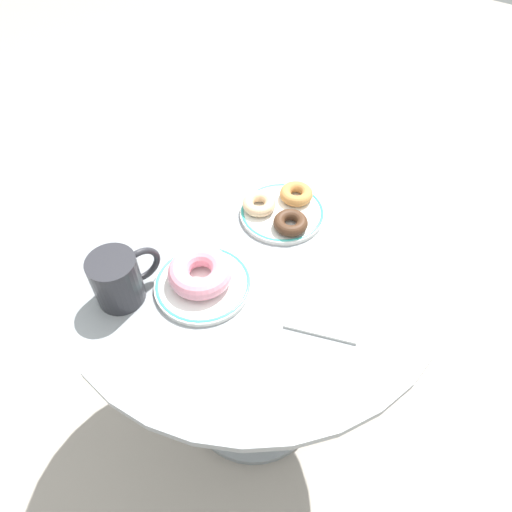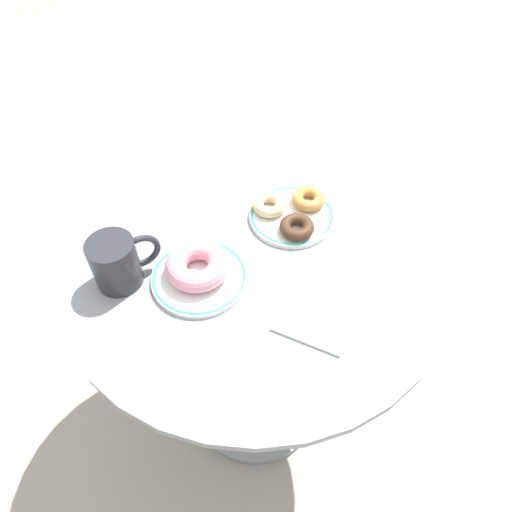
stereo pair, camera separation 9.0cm
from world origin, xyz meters
TOP-DOWN VIEW (x-y plane):
  - ground_plane at (0.00, 0.00)m, footprint 7.00×7.00m
  - cafe_table at (0.00, 0.00)m, footprint 0.76×0.76m
  - plate_left at (-0.12, 0.02)m, footprint 0.18×0.18m
  - plate_right at (0.12, 0.01)m, footprint 0.18×0.18m
  - donut_pink_frosted at (-0.12, 0.03)m, footprint 0.14×0.14m
  - donut_old_fashioned at (0.17, 0.01)m, footprint 0.07×0.07m
  - donut_glazed at (0.10, 0.06)m, footprint 0.08×0.08m
  - donut_chocolate at (0.09, -0.03)m, footprint 0.10×0.10m
  - paper_napkin at (-0.03, -0.19)m, footprint 0.15×0.16m
  - coffee_mug at (-0.22, 0.13)m, footprint 0.13×0.09m

SIDE VIEW (x-z plane):
  - ground_plane at x=0.00m, z-range -0.02..0.00m
  - cafe_table at x=0.00m, z-range 0.14..0.84m
  - paper_napkin at x=-0.03m, z-range 0.70..0.71m
  - plate_right at x=0.12m, z-range 0.70..0.72m
  - plate_left at x=-0.12m, z-range 0.70..0.72m
  - donut_old_fashioned at x=0.17m, z-range 0.72..0.74m
  - donut_glazed at x=0.10m, z-range 0.72..0.74m
  - donut_chocolate at x=0.09m, z-range 0.72..0.74m
  - donut_pink_frosted at x=-0.12m, z-range 0.72..0.76m
  - coffee_mug at x=-0.22m, z-range 0.70..0.80m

